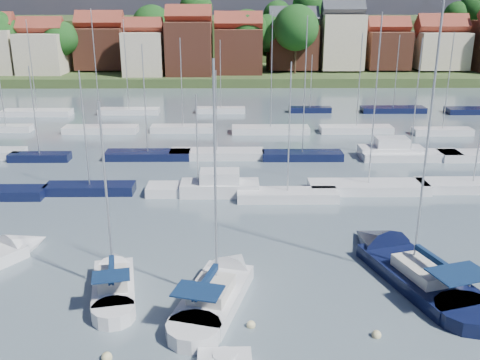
{
  "coord_description": "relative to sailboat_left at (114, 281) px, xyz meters",
  "views": [
    {
      "loc": [
        -3.99,
        -25.26,
        16.53
      ],
      "look_at": [
        -3.57,
        14.0,
        3.38
      ],
      "focal_mm": 40.0,
      "sensor_mm": 36.0,
      "label": 1
    }
  ],
  "objects": [
    {
      "name": "buoy_c",
      "position": [
        8.22,
        -4.34,
        -0.37
      ],
      "size": [
        0.48,
        0.48,
        0.48
      ],
      "primitive_type": "sphere",
      "color": "beige",
      "rests_on": "ground"
    },
    {
      "name": "sailboat_navy",
      "position": [
        18.14,
        2.22,
        -0.02
      ],
      "size": [
        7.59,
        14.3,
        19.05
      ],
      "rotation": [
        0.0,
        0.0,
        1.87
      ],
      "color": "black",
      "rests_on": "ground"
    },
    {
      "name": "buoy_g",
      "position": [
        6.5,
        1.84,
        -0.37
      ],
      "size": [
        0.46,
        0.46,
        0.46
      ],
      "primitive_type": "sphere",
      "color": "beige",
      "rests_on": "ground"
    },
    {
      "name": "buoy_d",
      "position": [
        14.71,
        -5.3,
        -0.37
      ],
      "size": [
        0.5,
        0.5,
        0.5
      ],
      "primitive_type": "sphere",
      "color": "beige",
      "rests_on": "ground"
    },
    {
      "name": "ground",
      "position": [
        11.35,
        36.31,
        -0.37
      ],
      "size": [
        260.0,
        260.0,
        0.0
      ],
      "primitive_type": "plane",
      "color": "#485962",
      "rests_on": "ground"
    },
    {
      "name": "buoy_b",
      "position": [
        1.11,
        -7.0,
        -0.37
      ],
      "size": [
        0.54,
        0.54,
        0.54
      ],
      "primitive_type": "sphere",
      "color": "beige",
      "rests_on": "ground"
    },
    {
      "name": "buoy_e",
      "position": [
        16.64,
        2.81,
        -0.37
      ],
      "size": [
        0.55,
        0.55,
        0.55
      ],
      "primitive_type": "sphere",
      "color": "#D85914",
      "rests_on": "ground"
    },
    {
      "name": "tender",
      "position": [
        6.85,
        -7.3,
        -0.15
      ],
      "size": [
        2.64,
        1.28,
        0.56
      ],
      "rotation": [
        0.0,
        0.0,
        0.03
      ],
      "color": "silver",
      "rests_on": "ground"
    },
    {
      "name": "far_shore_town",
      "position": [
        13.58,
        128.98,
        4.24
      ],
      "size": [
        212.46,
        90.0,
        22.27
      ],
      "color": "#3C4B25",
      "rests_on": "ground"
    },
    {
      "name": "sailboat_left",
      "position": [
        0.0,
        0.0,
        0.0
      ],
      "size": [
        4.14,
        9.31,
        12.39
      ],
      "rotation": [
        0.0,
        0.0,
        1.77
      ],
      "color": "silver",
      "rests_on": "ground"
    },
    {
      "name": "sailboat_centre",
      "position": [
        6.53,
        -0.78,
        -0.01
      ],
      "size": [
        5.8,
        11.42,
        15.03
      ],
      "rotation": [
        0.0,
        0.0,
        1.3
      ],
      "color": "silver",
      "rests_on": "ground"
    },
    {
      "name": "marina_field",
      "position": [
        13.26,
        31.46,
        0.06
      ],
      "size": [
        79.62,
        41.41,
        15.93
      ],
      "color": "silver",
      "rests_on": "ground"
    }
  ]
}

